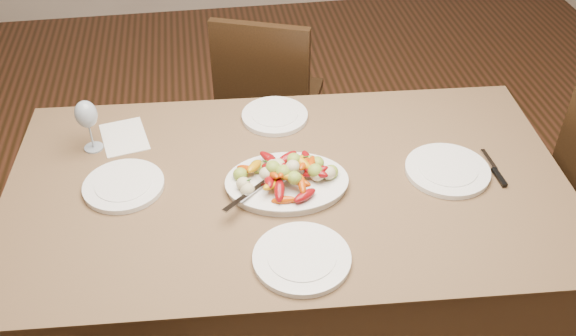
% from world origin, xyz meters
% --- Properties ---
extents(floor, '(6.00, 6.00, 0.00)m').
position_xyz_m(floor, '(0.00, 0.00, 0.00)').
color(floor, '#3B2112').
rests_on(floor, ground).
extents(dining_table, '(1.90, 1.15, 0.76)m').
position_xyz_m(dining_table, '(-0.08, 0.02, 0.38)').
color(dining_table, brown).
rests_on(dining_table, ground).
extents(chair_far, '(0.54, 0.54, 0.95)m').
position_xyz_m(chair_far, '(-0.02, 0.96, 0.47)').
color(chair_far, black).
rests_on(chair_far, ground).
extents(serving_platter, '(0.40, 0.31, 0.02)m').
position_xyz_m(serving_platter, '(-0.09, -0.00, 0.77)').
color(serving_platter, white).
rests_on(serving_platter, dining_table).
extents(roasted_vegetables, '(0.33, 0.23, 0.09)m').
position_xyz_m(roasted_vegetables, '(-0.09, -0.00, 0.83)').
color(roasted_vegetables, maroon).
rests_on(roasted_vegetables, serving_platter).
extents(serving_spoon, '(0.24, 0.24, 0.03)m').
position_xyz_m(serving_spoon, '(-0.16, -0.03, 0.81)').
color(serving_spoon, '#9EA0A8').
rests_on(serving_spoon, serving_platter).
extents(plate_left, '(0.26, 0.26, 0.02)m').
position_xyz_m(plate_left, '(-0.61, 0.07, 0.77)').
color(plate_left, white).
rests_on(plate_left, dining_table).
extents(plate_right, '(0.28, 0.28, 0.02)m').
position_xyz_m(plate_right, '(0.45, -0.01, 0.77)').
color(plate_right, white).
rests_on(plate_right, dining_table).
extents(plate_far, '(0.25, 0.25, 0.02)m').
position_xyz_m(plate_far, '(-0.08, 0.39, 0.77)').
color(plate_far, white).
rests_on(plate_far, dining_table).
extents(plate_near, '(0.28, 0.28, 0.02)m').
position_xyz_m(plate_near, '(-0.10, -0.33, 0.77)').
color(plate_near, white).
rests_on(plate_near, dining_table).
extents(wine_glass, '(0.08, 0.08, 0.20)m').
position_xyz_m(wine_glass, '(-0.73, 0.31, 0.86)').
color(wine_glass, '#8C99A5').
rests_on(wine_glass, dining_table).
extents(menu_card, '(0.19, 0.24, 0.00)m').
position_xyz_m(menu_card, '(-0.63, 0.36, 0.76)').
color(menu_card, silver).
rests_on(menu_card, dining_table).
extents(table_knife, '(0.02, 0.20, 0.01)m').
position_xyz_m(table_knife, '(0.61, -0.02, 0.76)').
color(table_knife, '#9EA0A8').
rests_on(table_knife, dining_table).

